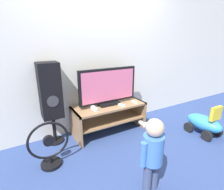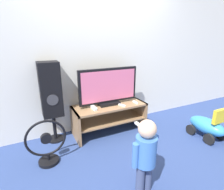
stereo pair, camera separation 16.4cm
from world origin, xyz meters
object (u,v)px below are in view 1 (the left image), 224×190
at_px(speaker_tower, 50,93).
at_px(ride_on_toy, 204,123).
at_px(game_console, 94,108).
at_px(floor_fan, 49,147).
at_px(remote_primary, 134,102).
at_px(child, 152,149).
at_px(television, 108,87).
at_px(remote_secondary, 122,105).

bearing_deg(speaker_tower, ride_on_toy, -24.83).
distance_m(game_console, floor_fan, 0.82).
relative_size(remote_primary, floor_fan, 0.23).
distance_m(child, floor_fan, 1.19).
bearing_deg(floor_fan, speaker_tower, 71.81).
distance_m(child, ride_on_toy, 1.55).
height_order(television, floor_fan, television).
xyz_separation_m(television, floor_fan, (-1.01, -0.39, -0.50)).
height_order(game_console, speaker_tower, speaker_tower).
bearing_deg(remote_primary, television, 161.42).
height_order(television, speaker_tower, speaker_tower).
distance_m(remote_primary, floor_fan, 1.47).
distance_m(game_console, child, 1.18).
height_order(game_console, ride_on_toy, ride_on_toy).
bearing_deg(remote_secondary, speaker_tower, 164.88).
height_order(remote_secondary, ride_on_toy, ride_on_toy).
height_order(remote_secondary, child, child).
distance_m(television, remote_secondary, 0.35).
xyz_separation_m(television, remote_secondary, (0.16, -0.15, -0.27)).
bearing_deg(child, remote_secondary, 71.36).
relative_size(speaker_tower, floor_fan, 2.05).
bearing_deg(game_console, floor_fan, -156.39).
height_order(child, ride_on_toy, child).
height_order(television, remote_secondary, television).
distance_m(remote_secondary, floor_fan, 1.21).
relative_size(television, floor_fan, 1.67).
xyz_separation_m(speaker_tower, ride_on_toy, (2.11, -0.98, -0.57)).
bearing_deg(speaker_tower, game_console, -18.97).
bearing_deg(floor_fan, ride_on_toy, -11.65).
bearing_deg(remote_secondary, television, 135.43).
bearing_deg(remote_primary, child, -119.42).
bearing_deg(floor_fan, child, -46.97).
bearing_deg(ride_on_toy, remote_secondary, 147.49).
relative_size(television, game_console, 4.91).
xyz_separation_m(game_console, ride_on_toy, (1.55, -0.78, -0.29)).
bearing_deg(child, ride_on_toy, 14.74).
relative_size(remote_secondary, child, 0.17).
height_order(television, remote_primary, television).
bearing_deg(remote_secondary, child, -108.64).
relative_size(remote_secondary, ride_on_toy, 0.23).
bearing_deg(speaker_tower, child, -65.08).
distance_m(speaker_tower, floor_fan, 0.74).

